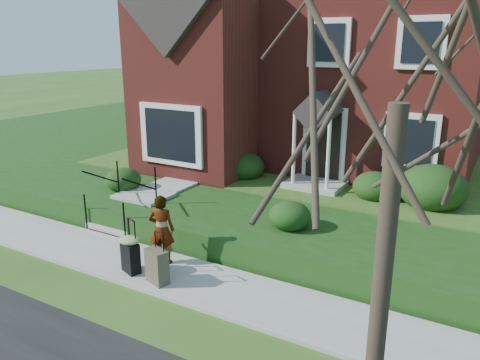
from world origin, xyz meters
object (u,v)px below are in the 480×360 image
Objects in this scene: woman at (162,229)px; tree_verge at (403,65)px; suitcase_black at (130,252)px; front_steps at (133,206)px; suitcase_olive at (157,266)px.

tree_verge is (4.99, -2.11, 3.54)m from woman.
woman is 1.33× the size of suitcase_black.
front_steps is at bearing 151.21° from suitcase_black.
suitcase_olive is 6.17m from tree_verge.
suitcase_black is at bearing 43.79° from woman.
suitcase_black is 0.76m from suitcase_olive.
suitcase_olive is (0.75, -0.07, -0.09)m from suitcase_black.
tree_verge is (7.24, -3.66, 3.90)m from front_steps.
suitcase_olive is (0.46, -0.74, -0.41)m from woman.
tree_verge is at bearing 134.34° from woman.
suitcase_black is at bearing -167.97° from suitcase_olive.
suitcase_olive is (2.71, -2.29, -0.05)m from front_steps.
front_steps is 3.55m from suitcase_olive.
front_steps is 1.78× the size of suitcase_black.
tree_verge reaches higher than suitcase_black.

